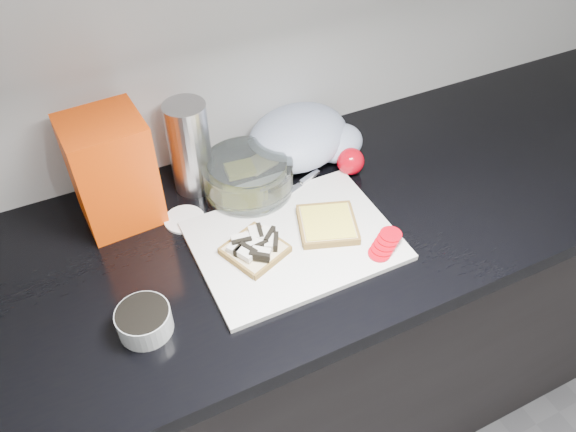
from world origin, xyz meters
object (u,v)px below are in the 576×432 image
at_px(cutting_board, 294,241).
at_px(glass_bowl, 248,178).
at_px(bread_bag, 112,171).
at_px(steel_canister, 190,148).

bearing_deg(cutting_board, glass_bowl, 96.84).
relative_size(cutting_board, glass_bowl, 2.01).
distance_m(glass_bowl, bread_bag, 0.29).
height_order(cutting_board, steel_canister, steel_canister).
xyz_separation_m(cutting_board, steel_canister, (-0.12, 0.26, 0.10)).
bearing_deg(steel_canister, bread_bag, -172.43).
distance_m(glass_bowl, steel_canister, 0.14).
distance_m(cutting_board, bread_bag, 0.39).
bearing_deg(glass_bowl, cutting_board, -83.16).
distance_m(cutting_board, glass_bowl, 0.19).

